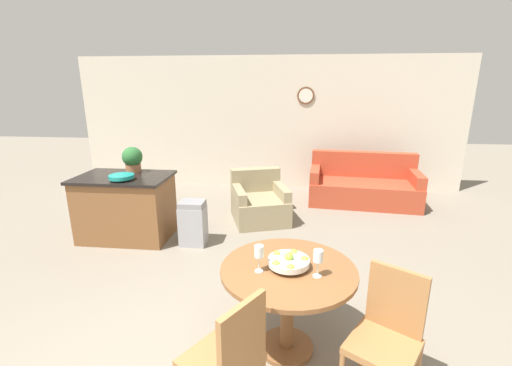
% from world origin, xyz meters
% --- Properties ---
extents(wall_back, '(8.00, 0.09, 2.70)m').
position_xyz_m(wall_back, '(0.00, 5.65, 1.35)').
color(wall_back, beige).
rests_on(wall_back, ground_plane).
extents(dining_table, '(1.06, 1.06, 0.75)m').
position_xyz_m(dining_table, '(0.52, 0.82, 0.58)').
color(dining_table, brown).
rests_on(dining_table, ground_plane).
extents(dining_chair_near_left, '(0.58, 0.58, 0.93)m').
position_xyz_m(dining_chair_near_left, '(0.17, 0.14, 0.52)').
color(dining_chair_near_left, '#9E6B3D').
rests_on(dining_chair_near_left, ground_plane).
extents(dining_chair_near_right, '(0.58, 0.58, 0.93)m').
position_xyz_m(dining_chair_near_right, '(1.20, 0.47, 0.52)').
color(dining_chair_near_right, '#9E6B3D').
rests_on(dining_chair_near_right, ground_plane).
extents(fruit_bowl, '(0.32, 0.32, 0.13)m').
position_xyz_m(fruit_bowl, '(0.52, 0.82, 0.81)').
color(fruit_bowl, silver).
rests_on(fruit_bowl, dining_table).
extents(wine_glass_left, '(0.07, 0.07, 0.21)m').
position_xyz_m(wine_glass_left, '(0.30, 0.74, 0.91)').
color(wine_glass_left, silver).
rests_on(wine_glass_left, dining_table).
extents(wine_glass_right, '(0.07, 0.07, 0.21)m').
position_xyz_m(wine_glass_right, '(0.73, 0.71, 0.91)').
color(wine_glass_right, silver).
rests_on(wine_glass_right, dining_table).
extents(kitchen_island, '(1.27, 0.82, 0.91)m').
position_xyz_m(kitchen_island, '(-1.79, 2.79, 0.46)').
color(kitchen_island, brown).
rests_on(kitchen_island, ground_plane).
extents(teal_bowl, '(0.32, 0.32, 0.07)m').
position_xyz_m(teal_bowl, '(-1.70, 2.58, 0.95)').
color(teal_bowl, teal).
rests_on(teal_bowl, kitchen_island).
extents(potted_plant, '(0.28, 0.28, 0.36)m').
position_xyz_m(potted_plant, '(-1.75, 3.03, 1.10)').
color(potted_plant, '#A36642').
rests_on(potted_plant, kitchen_island).
extents(trash_bin, '(0.34, 0.29, 0.62)m').
position_xyz_m(trash_bin, '(-0.79, 2.66, 0.31)').
color(trash_bin, '#9E9EA3').
rests_on(trash_bin, ground_plane).
extents(couch, '(2.02, 1.15, 0.90)m').
position_xyz_m(couch, '(1.86, 4.73, 0.30)').
color(couch, '#B24228').
rests_on(couch, ground_plane).
extents(armchair, '(1.05, 1.11, 0.78)m').
position_xyz_m(armchair, '(0.02, 3.66, 0.27)').
color(armchair, '#998966').
rests_on(armchair, ground_plane).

